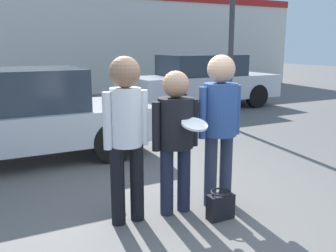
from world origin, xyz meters
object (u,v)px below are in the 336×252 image
at_px(person_left, 126,126).
at_px(parked_car_far, 203,81).
at_px(person_right, 220,116).
at_px(person_middle_with_frisbee, 176,130).
at_px(parked_car_near, 16,116).
at_px(handbag, 220,205).

height_order(person_left, parked_car_far, person_left).
bearing_deg(person_right, parked_car_far, 59.06).
bearing_deg(person_middle_with_frisbee, parked_car_near, 115.01).
height_order(parked_car_far, handbag, parked_car_far).
xyz_separation_m(person_right, handbag, (-0.21, -0.36, -0.93)).
bearing_deg(parked_car_near, person_right, -56.82).
relative_size(person_right, handbag, 5.52).
bearing_deg(person_right, handbag, -120.26).
relative_size(person_right, parked_car_near, 0.41).
height_order(person_middle_with_frisbee, person_right, person_right).
height_order(person_middle_with_frisbee, parked_car_far, person_middle_with_frisbee).
distance_m(person_right, parked_car_near, 3.59).
height_order(person_middle_with_frisbee, parked_car_near, person_middle_with_frisbee).
bearing_deg(handbag, person_right, 59.74).
bearing_deg(parked_car_far, parked_car_near, -150.18).
distance_m(person_left, handbag, 1.37).
height_order(person_right, handbag, person_right).
bearing_deg(person_middle_with_frisbee, person_right, -2.10).
distance_m(person_right, parked_car_far, 7.32).
relative_size(parked_car_far, handbag, 14.25).
distance_m(person_left, person_middle_with_frisbee, 0.58).
height_order(person_left, parked_car_near, person_left).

